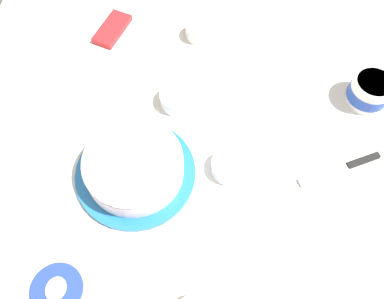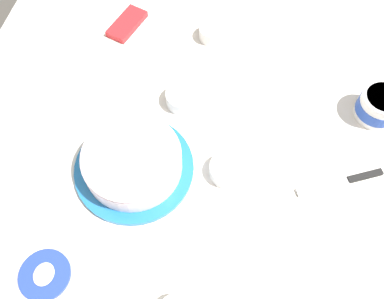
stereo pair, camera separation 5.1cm
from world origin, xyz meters
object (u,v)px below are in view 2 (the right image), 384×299
sprinkle_bowl_rainbow (183,97)px  frosting_tub (379,105)px  spreading_knife (348,180)px  sprinkle_bowl_orange (212,32)px  frosting_tub_lid (45,275)px  frosted_cake (133,162)px  sprinkle_bowl_blue (228,169)px  candy_box_lower (127,24)px

sprinkle_bowl_rainbow → frosting_tub: bearing=-82.6°
spreading_knife → sprinkle_bowl_orange: size_ratio=2.78×
sprinkle_bowl_rainbow → frosting_tub_lid: bearing=159.1°
frosted_cake → frosting_tub: bearing=-63.5°
frosting_tub → sprinkle_bowl_blue: bearing=125.5°
frosting_tub → sprinkle_bowl_rainbow: 0.54m
sprinkle_bowl_orange → candy_box_lower: 0.27m
sprinkle_bowl_blue → sprinkle_bowl_orange: 0.47m
frosting_tub_lid → frosted_cake: bearing=-22.7°
frosted_cake → frosting_tub_lid: size_ratio=2.60×
frosting_tub → frosted_cake: bearing=116.5°
spreading_knife → candy_box_lower: (0.41, 0.71, 0.00)m
frosting_tub → frosting_tub_lid: frosting_tub is taller
frosted_cake → sprinkle_bowl_rainbow: 0.25m
sprinkle_bowl_rainbow → spreading_knife: bearing=-108.4°
frosting_tub → spreading_knife: (-0.23, 0.07, -0.04)m
sprinkle_bowl_blue → frosted_cake: bearing=99.5°
frosting_tub_lid → candy_box_lower: bearing=2.3°
frosting_tub → spreading_knife: frosting_tub is taller
sprinkle_bowl_orange → frosting_tub_lid: bearing=163.2°
frosting_tub_lid → sprinkle_bowl_blue: (0.35, -0.37, 0.01)m
sprinkle_bowl_rainbow → candy_box_lower: bearing=43.7°
candy_box_lower → spreading_knife: bearing=-101.8°
sprinkle_bowl_orange → candy_box_lower: size_ratio=0.56×
spreading_knife → frosting_tub_lid: bearing=119.8°
frosted_cake → frosting_tub_lid: 0.33m
frosting_tub → frosting_tub_lid: size_ratio=0.98×
spreading_knife → frosted_cake: bearing=98.4°
candy_box_lower → frosted_cake: bearing=-143.7°
frosted_cake → sprinkle_bowl_orange: 0.51m
frosting_tub → candy_box_lower: frosting_tub is taller
sprinkle_bowl_orange → frosted_cake: bearing=167.1°
frosting_tub → sprinkle_bowl_orange: 0.54m
frosting_tub_lid → candy_box_lower: 0.79m
spreading_knife → sprinkle_bowl_rainbow: size_ratio=2.23×
frosted_cake → candy_box_lower: bearing=18.2°
frosted_cake → sprinkle_bowl_blue: (0.04, -0.24, -0.02)m
frosted_cake → spreading_knife: 0.56m
candy_box_lower → sprinkle_bowl_rainbow: bearing=-118.3°
frosted_cake → candy_box_lower: 0.51m
frosting_tub → sprinkle_bowl_rainbow: frosting_tub is taller
frosting_tub → sprinkle_bowl_orange: size_ratio=1.48×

